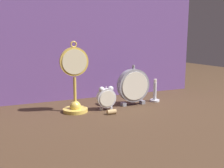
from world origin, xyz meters
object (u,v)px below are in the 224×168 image
object	(u,v)px
mantel_clock_silver	(133,86)
brass_candlestick	(155,94)
pocket_watch_on_stand	(75,85)
alarm_clock_twin_bell	(106,97)
wine_cork	(112,112)

from	to	relation	value
mantel_clock_silver	brass_candlestick	size ratio (longest dim) A/B	1.67
pocket_watch_on_stand	alarm_clock_twin_bell	world-z (taller)	pocket_watch_on_stand
wine_cork	brass_candlestick	bearing A→B (deg)	21.63
pocket_watch_on_stand	brass_candlestick	bearing A→B (deg)	2.60
pocket_watch_on_stand	alarm_clock_twin_bell	bearing A→B (deg)	-10.25
brass_candlestick	pocket_watch_on_stand	bearing A→B (deg)	-177.40
alarm_clock_twin_bell	wine_cork	xyz separation A→B (m)	(-0.01, -0.08, -0.05)
pocket_watch_on_stand	mantel_clock_silver	bearing A→B (deg)	0.36
mantel_clock_silver	brass_candlestick	xyz separation A→B (m)	(0.14, 0.02, -0.06)
pocket_watch_on_stand	alarm_clock_twin_bell	size ratio (longest dim) A/B	2.85
pocket_watch_on_stand	alarm_clock_twin_bell	xyz separation A→B (m)	(0.15, -0.03, -0.06)
pocket_watch_on_stand	alarm_clock_twin_bell	distance (m)	0.16
mantel_clock_silver	wine_cork	bearing A→B (deg)	-148.02
mantel_clock_silver	pocket_watch_on_stand	bearing A→B (deg)	-179.64
brass_candlestick	wine_cork	size ratio (longest dim) A/B	2.97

